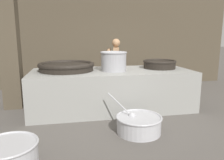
% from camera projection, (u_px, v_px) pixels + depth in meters
% --- Properties ---
extents(ground_plane, '(60.00, 60.00, 0.00)m').
position_uv_depth(ground_plane, '(112.00, 108.00, 5.34)').
color(ground_plane, '#56514C').
extents(back_wall, '(9.58, 0.24, 3.92)m').
position_uv_depth(back_wall, '(97.00, 30.00, 7.53)').
color(back_wall, '#4C4233').
rests_on(back_wall, ground_plane).
extents(support_pillar, '(0.42, 0.42, 3.92)m').
position_uv_depth(support_pillar, '(8.00, 26.00, 5.05)').
color(support_pillar, '#4C4233').
rests_on(support_pillar, ground_plane).
extents(hearth_platform, '(3.75, 1.51, 0.93)m').
position_uv_depth(hearth_platform, '(112.00, 90.00, 5.25)').
color(hearth_platform, gray).
rests_on(hearth_platform, ground_plane).
extents(giant_wok_near, '(1.30, 1.30, 0.19)m').
position_uv_depth(giant_wok_near, '(66.00, 66.00, 5.09)').
color(giant_wok_near, black).
rests_on(giant_wok_near, hearth_platform).
extents(giant_wok_far, '(0.82, 0.82, 0.21)m').
position_uv_depth(giant_wok_far, '(159.00, 64.00, 5.48)').
color(giant_wok_far, black).
rests_on(giant_wok_far, hearth_platform).
extents(stock_pot, '(0.62, 0.62, 0.44)m').
position_uv_depth(stock_pot, '(114.00, 61.00, 5.05)').
color(stock_pot, '#9E9EA3').
rests_on(stock_pot, hearth_platform).
extents(cook, '(0.45, 0.65, 1.66)m').
position_uv_depth(cook, '(116.00, 66.00, 6.24)').
color(cook, '#9E7551').
rests_on(cook, ground_plane).
extents(prep_bowl_vegetables, '(0.91, 0.88, 0.66)m').
position_uv_depth(prep_bowl_vegetables, '(139.00, 123.00, 3.95)').
color(prep_bowl_vegetables, '#B7B7BC').
rests_on(prep_bowl_vegetables, ground_plane).
extents(prep_bowl_meat, '(0.77, 0.77, 0.37)m').
position_uv_depth(prep_bowl_meat, '(9.00, 155.00, 2.83)').
color(prep_bowl_meat, '#B7B7BC').
rests_on(prep_bowl_meat, ground_plane).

